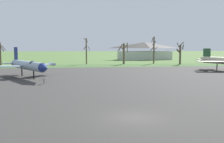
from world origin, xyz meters
TOP-DOWN VIEW (x-y plane):
  - ground_plane at (0.00, 0.00)m, footprint 600.00×600.00m
  - asphalt_apron at (0.00, 18.24)m, footprint 83.52×60.78m
  - grass_verge_strip at (0.00, 54.63)m, footprint 143.52×12.00m
  - jet_fighter_front_left at (-13.04, 27.44)m, footprint 11.76×14.81m
  - info_placard_front_left at (-9.24, 19.09)m, footprint 0.67×0.33m
  - bare_tree_far_left at (-26.85, 59.67)m, footprint 2.74×2.56m
  - bare_tree_left_of_center at (-1.87, 62.41)m, footprint 2.15×2.11m
  - bare_tree_center at (9.65, 60.39)m, footprint 3.34×3.30m
  - bare_tree_right_of_center at (19.95, 62.69)m, footprint 2.51×1.60m
  - bare_tree_far_right at (26.69, 57.20)m, footprint 2.27×2.39m
  - visitor_building at (23.66, 89.05)m, footprint 24.01×11.49m

SIDE VIEW (x-z plane):
  - ground_plane at x=0.00m, z-range 0.00..0.00m
  - asphalt_apron at x=0.00m, z-range 0.00..0.05m
  - grass_verge_strip at x=0.00m, z-range 0.00..0.06m
  - info_placard_front_left at x=-9.24m, z-range 0.14..1.08m
  - jet_fighter_front_left at x=-13.04m, z-range -0.45..4.94m
  - bare_tree_far_right at x=26.69m, z-range 0.05..7.03m
  - visitor_building at x=23.66m, z-range 0.00..7.41m
  - bare_tree_center at x=9.65m, z-range 0.35..7.07m
  - bare_tree_far_left at x=-26.85m, z-range -0.17..8.01m
  - bare_tree_left_of_center at x=-1.87m, z-range 0.17..8.35m
  - bare_tree_right_of_center at x=19.95m, z-range 0.26..8.95m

